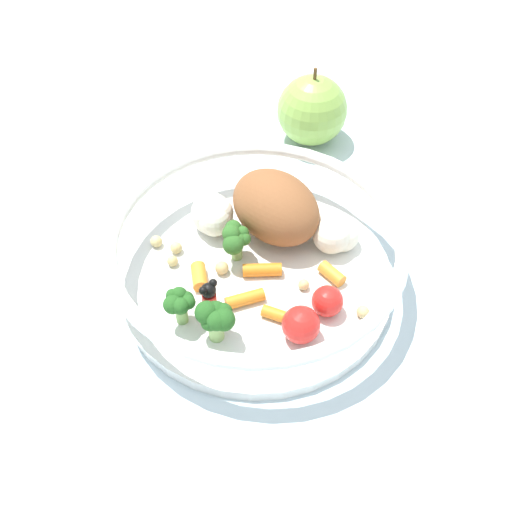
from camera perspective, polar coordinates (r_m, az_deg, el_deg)
The scene contains 3 objects.
ground_plane at distance 0.53m, azimuth 1.32°, elevation -2.77°, with size 2.40×2.40×0.00m, color silver.
food_container at distance 0.51m, azimuth 0.23°, elevation 1.14°, with size 0.25×0.25×0.07m.
loose_apple at distance 0.66m, azimuth 5.40°, elevation 13.74°, with size 0.08×0.08×0.09m.
Camera 1 is at (-0.12, 0.31, 0.41)m, focal length 41.73 mm.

